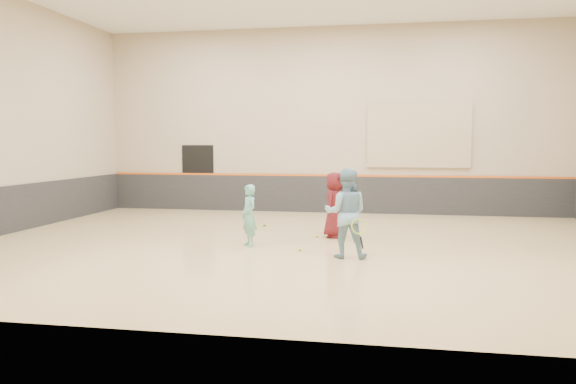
% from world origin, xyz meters
% --- Properties ---
extents(room, '(15.04, 12.04, 6.22)m').
position_xyz_m(room, '(0.00, 0.00, 0.81)').
color(room, tan).
rests_on(room, ground).
extents(wainscot_back, '(14.90, 0.04, 1.20)m').
position_xyz_m(wainscot_back, '(0.00, 5.97, 0.60)').
color(wainscot_back, '#232326').
rests_on(wainscot_back, floor).
extents(wainscot_left, '(0.04, 11.90, 1.20)m').
position_xyz_m(wainscot_left, '(-7.47, 0.00, 0.60)').
color(wainscot_left, '#232326').
rests_on(wainscot_left, floor).
extents(accent_stripe, '(14.90, 0.03, 0.06)m').
position_xyz_m(accent_stripe, '(0.00, 5.96, 1.22)').
color(accent_stripe, '#D85914').
rests_on(accent_stripe, wall_back).
extents(acoustic_panel, '(3.20, 0.08, 2.00)m').
position_xyz_m(acoustic_panel, '(2.80, 5.95, 2.50)').
color(acoustic_panel, tan).
rests_on(acoustic_panel, wall_back).
extents(doorway, '(1.10, 0.05, 2.20)m').
position_xyz_m(doorway, '(-4.50, 5.98, 1.10)').
color(doorway, black).
rests_on(doorway, floor).
extents(girl, '(0.56, 0.59, 1.36)m').
position_xyz_m(girl, '(-1.11, -0.33, 0.68)').
color(girl, '#6BBAAA').
rests_on(girl, floor).
extents(instructor, '(0.89, 0.70, 1.77)m').
position_xyz_m(instructor, '(1.09, -1.17, 0.89)').
color(instructor, '#80ADC7').
rests_on(instructor, floor).
extents(young_man, '(0.69, 0.88, 1.57)m').
position_xyz_m(young_man, '(0.62, 1.18, 0.79)').
color(young_man, '#58141A').
rests_on(young_man, floor).
extents(held_racket, '(0.32, 0.32, 0.67)m').
position_xyz_m(held_racket, '(1.35, -1.48, 0.67)').
color(held_racket, '#B2E732').
rests_on(held_racket, instructor).
extents(spare_racket, '(0.68, 0.68, 0.13)m').
position_xyz_m(spare_racket, '(-1.49, 2.62, 0.07)').
color(spare_racket, '#ABD82F').
rests_on(spare_racket, floor).
extents(ball_under_racket, '(0.07, 0.07, 0.07)m').
position_xyz_m(ball_under_racket, '(0.08, -0.71, 0.03)').
color(ball_under_racket, gold).
rests_on(ball_under_racket, floor).
extents(ball_in_hand, '(0.07, 0.07, 0.07)m').
position_xyz_m(ball_in_hand, '(0.85, 1.00, 0.92)').
color(ball_in_hand, '#BED531').
rests_on(ball_in_hand, young_man).
extents(ball_beside_spare, '(0.07, 0.07, 0.07)m').
position_xyz_m(ball_beside_spare, '(0.21, 1.06, 0.03)').
color(ball_beside_spare, yellow).
rests_on(ball_beside_spare, floor).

